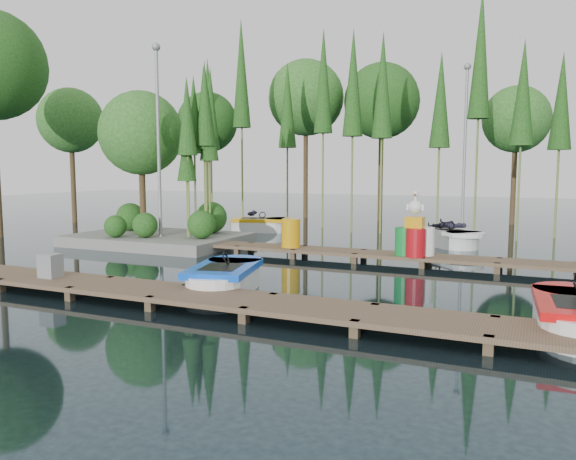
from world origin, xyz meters
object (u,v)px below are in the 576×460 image
at_px(boat_yellow_far, 260,225).
at_px(yellow_barrel, 291,233).
at_px(utility_cabinet, 50,266).
at_px(boat_blue, 225,279).
at_px(island, 155,160).
at_px(boat_red, 576,318).
at_px(drum_cluster, 415,237).

height_order(boat_yellow_far, yellow_barrel, boat_yellow_far).
bearing_deg(utility_cabinet, yellow_barrel, 66.27).
height_order(boat_blue, utility_cabinet, boat_blue).
xyz_separation_m(boat_blue, boat_yellow_far, (-4.91, 11.31, 0.02)).
xyz_separation_m(island, yellow_barrel, (6.00, -0.79, -2.42)).
distance_m(boat_yellow_far, yellow_barrel, 7.23).
bearing_deg(yellow_barrel, boat_blue, -82.29).
bearing_deg(boat_blue, island, 123.39).
bearing_deg(boat_red, boat_yellow_far, 131.75).
bearing_deg(boat_blue, yellow_barrel, 83.81).
height_order(island, boat_blue, island).
relative_size(boat_blue, drum_cluster, 1.67).
relative_size(utility_cabinet, yellow_barrel, 0.61).
bearing_deg(island, yellow_barrel, -7.51).
relative_size(boat_yellow_far, utility_cabinet, 5.75).
relative_size(boat_blue, utility_cabinet, 5.70).
bearing_deg(yellow_barrel, utility_cabinet, -113.73).
xyz_separation_m(boat_blue, boat_red, (7.30, -0.44, -0.00)).
bearing_deg(island, boat_blue, -42.71).
height_order(island, yellow_barrel, island).
distance_m(island, drum_cluster, 10.36).
height_order(boat_blue, boat_red, same).
bearing_deg(drum_cluster, utility_cabinet, -136.17).
bearing_deg(boat_yellow_far, drum_cluster, -34.34).
xyz_separation_m(boat_yellow_far, yellow_barrel, (4.17, -5.89, 0.45)).
xyz_separation_m(yellow_barrel, drum_cluster, (4.06, -0.15, 0.10)).
bearing_deg(drum_cluster, boat_red, -55.14).
xyz_separation_m(boat_blue, utility_cabinet, (-3.81, -1.58, 0.29)).
bearing_deg(boat_blue, utility_cabinet, -171.42).
distance_m(boat_yellow_far, utility_cabinet, 12.94).
relative_size(boat_yellow_far, yellow_barrel, 3.49).
xyz_separation_m(island, drum_cluster, (10.05, -0.94, -2.32)).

